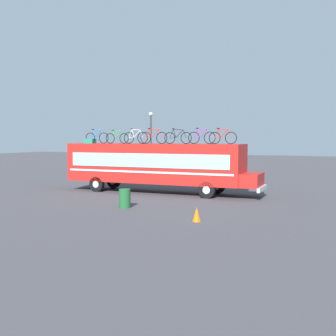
% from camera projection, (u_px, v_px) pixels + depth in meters
% --- Properties ---
extents(ground_plane, '(120.00, 120.00, 0.00)m').
position_uv_depth(ground_plane, '(154.00, 192.00, 25.81)').
color(ground_plane, '#423F44').
extents(bus, '(12.52, 2.45, 3.07)m').
position_uv_depth(bus, '(156.00, 164.00, 25.62)').
color(bus, red).
rests_on(bus, ground).
extents(luggage_bag_1, '(0.73, 0.48, 0.30)m').
position_uv_depth(luggage_bag_1, '(90.00, 141.00, 27.42)').
color(luggage_bag_1, '#1E7F66').
rests_on(luggage_bag_1, bus).
extents(rooftop_bicycle_1, '(1.75, 0.44, 0.95)m').
position_uv_depth(rooftop_bicycle_1, '(97.00, 137.00, 26.93)').
color(rooftop_bicycle_1, black).
rests_on(rooftop_bicycle_1, bus).
extents(rooftop_bicycle_2, '(1.70, 0.44, 0.89)m').
position_uv_depth(rooftop_bicycle_2, '(117.00, 138.00, 26.58)').
color(rooftop_bicycle_2, black).
rests_on(rooftop_bicycle_2, bus).
extents(rooftop_bicycle_3, '(1.71, 0.44, 0.96)m').
position_uv_depth(rooftop_bicycle_3, '(136.00, 137.00, 25.95)').
color(rooftop_bicycle_3, black).
rests_on(rooftop_bicycle_3, bus).
extents(rooftop_bicycle_4, '(1.82, 0.44, 0.97)m').
position_uv_depth(rooftop_bicycle_4, '(154.00, 137.00, 25.20)').
color(rooftop_bicycle_4, black).
rests_on(rooftop_bicycle_4, bus).
extents(rooftop_bicycle_5, '(1.79, 0.44, 0.95)m').
position_uv_depth(rooftop_bicycle_5, '(178.00, 137.00, 24.92)').
color(rooftop_bicycle_5, black).
rests_on(rooftop_bicycle_5, bus).
extents(rooftop_bicycle_6, '(1.73, 0.44, 0.97)m').
position_uv_depth(rooftop_bicycle_6, '(202.00, 137.00, 24.64)').
color(rooftop_bicycle_6, black).
rests_on(rooftop_bicycle_6, bus).
extents(rooftop_bicycle_7, '(1.70, 0.44, 0.95)m').
position_uv_depth(rooftop_bicycle_7, '(223.00, 137.00, 24.09)').
color(rooftop_bicycle_7, black).
rests_on(rooftop_bicycle_7, bus).
extents(trash_bin, '(0.57, 0.57, 0.92)m').
position_uv_depth(trash_bin, '(125.00, 198.00, 20.14)').
color(trash_bin, '#1E592D').
rests_on(trash_bin, ground).
extents(traffic_cone, '(0.35, 0.35, 0.59)m').
position_uv_depth(traffic_cone, '(197.00, 214.00, 16.79)').
color(traffic_cone, orange).
rests_on(traffic_cone, ground).
extents(street_lamp, '(0.29, 0.29, 5.40)m').
position_uv_depth(street_lamp, '(151.00, 143.00, 31.25)').
color(street_lamp, '#38383D').
rests_on(street_lamp, ground).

